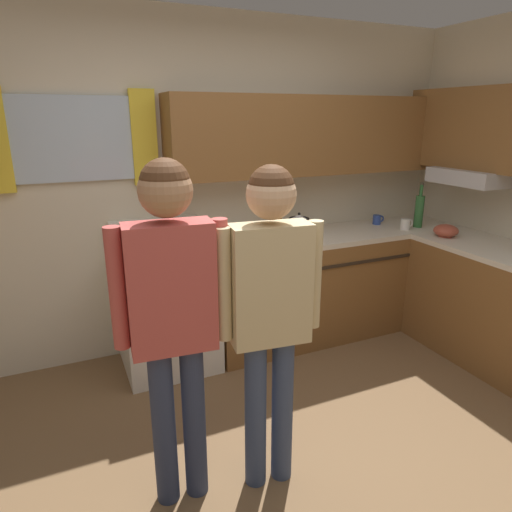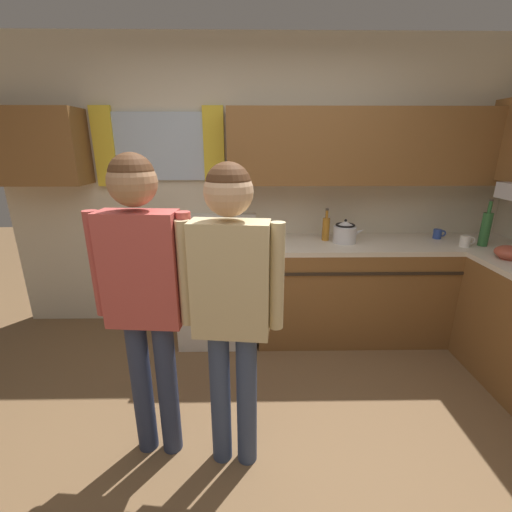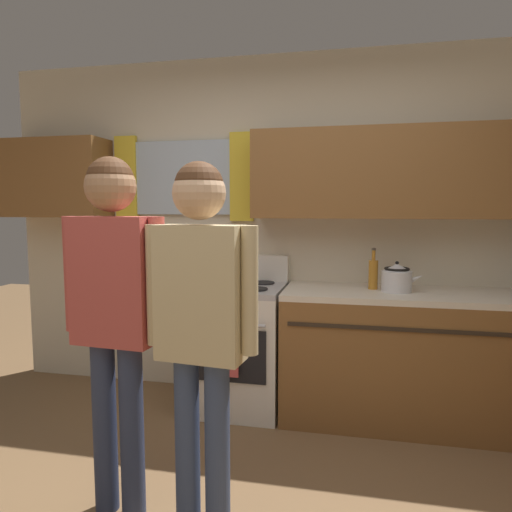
{
  "view_description": "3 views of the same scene",
  "coord_description": "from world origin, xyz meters",
  "px_view_note": "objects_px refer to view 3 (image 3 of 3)",
  "views": [
    {
      "loc": [
        -1.0,
        -1.59,
        1.85
      ],
      "look_at": [
        -0.06,
        0.52,
        1.13
      ],
      "focal_mm": 31.7,
      "sensor_mm": 36.0,
      "label": 1
    },
    {
      "loc": [
        -0.05,
        -1.36,
        1.72
      ],
      "look_at": [
        -0.01,
        0.74,
        1.03
      ],
      "focal_mm": 24.15,
      "sensor_mm": 36.0,
      "label": 2
    },
    {
      "loc": [
        0.49,
        -1.67,
        1.46
      ],
      "look_at": [
        0.02,
        0.54,
        1.22
      ],
      "focal_mm": 32.52,
      "sensor_mm": 36.0,
      "label": 3
    }
  ],
  "objects_px": {
    "stove_oven": "(237,344)",
    "adult_in_plaid": "(201,307)",
    "bottle_oil_amber": "(373,273)",
    "stovetop_kettle": "(397,278)",
    "adult_left": "(114,294)"
  },
  "relations": [
    {
      "from": "stovetop_kettle",
      "to": "adult_in_plaid",
      "type": "distance_m",
      "value": 1.64
    },
    {
      "from": "bottle_oil_amber",
      "to": "adult_left",
      "type": "xyz_separation_m",
      "value": [
        -1.21,
        -1.35,
        0.05
      ]
    },
    {
      "from": "stove_oven",
      "to": "adult_in_plaid",
      "type": "relative_size",
      "value": 0.67
    },
    {
      "from": "bottle_oil_amber",
      "to": "stovetop_kettle",
      "type": "relative_size",
      "value": 1.04
    },
    {
      "from": "stove_oven",
      "to": "adult_in_plaid",
      "type": "bearing_deg",
      "value": -81.91
    },
    {
      "from": "bottle_oil_amber",
      "to": "adult_in_plaid",
      "type": "height_order",
      "value": "adult_in_plaid"
    },
    {
      "from": "stove_oven",
      "to": "adult_in_plaid",
      "type": "height_order",
      "value": "adult_in_plaid"
    },
    {
      "from": "stovetop_kettle",
      "to": "adult_in_plaid",
      "type": "xyz_separation_m",
      "value": [
        -0.92,
        -1.36,
        0.04
      ]
    },
    {
      "from": "bottle_oil_amber",
      "to": "adult_in_plaid",
      "type": "relative_size",
      "value": 0.17
    },
    {
      "from": "stovetop_kettle",
      "to": "adult_left",
      "type": "distance_m",
      "value": 1.87
    },
    {
      "from": "stove_oven",
      "to": "bottle_oil_amber",
      "type": "distance_m",
      "value": 1.1
    },
    {
      "from": "bottle_oil_amber",
      "to": "adult_in_plaid",
      "type": "bearing_deg",
      "value": -118.13
    },
    {
      "from": "stove_oven",
      "to": "adult_in_plaid",
      "type": "distance_m",
      "value": 1.5
    },
    {
      "from": "bottle_oil_amber",
      "to": "stovetop_kettle",
      "type": "height_order",
      "value": "bottle_oil_amber"
    },
    {
      "from": "adult_left",
      "to": "stove_oven",
      "type": "bearing_deg",
      "value": 79.05
    }
  ]
}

